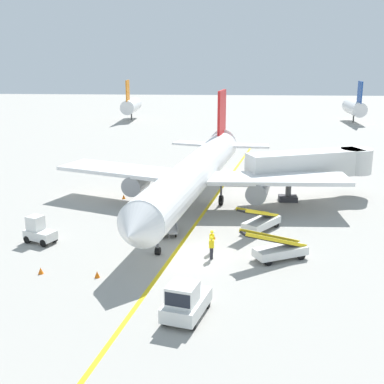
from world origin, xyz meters
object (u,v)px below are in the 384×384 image
object	(u,v)px
ground_crew_wing_walker	(212,240)
safety_cone_nose_left	(124,197)
pushback_tug	(185,301)
safety_cone_wingtip_right	(41,271)
baggage_tug_near_wing	(39,231)
jet_bridge	(318,164)
belt_loader_aft_hold	(279,249)
safety_cone_wingtip_left	(213,236)
safety_cone_nose_right	(97,274)
belt_loader_forward_hold	(261,221)
ground_crew_marshaller	(211,247)
airliner	(195,173)
safety_cone_tail_area	(150,211)
baggage_cart_loaded	(167,228)

from	to	relation	value
ground_crew_wing_walker	safety_cone_nose_left	xyz separation A→B (m)	(-9.25, 13.74, -0.69)
pushback_tug	safety_cone_nose_left	bearing A→B (deg)	108.95
safety_cone_wingtip_right	baggage_tug_near_wing	bearing A→B (deg)	110.74
jet_bridge	baggage_tug_near_wing	world-z (taller)	jet_bridge
belt_loader_aft_hold	safety_cone_wingtip_left	distance (m)	6.14
baggage_tug_near_wing	safety_cone_nose_left	distance (m)	13.28
pushback_tug	safety_cone_nose_right	distance (m)	7.87
pushback_tug	safety_cone_wingtip_right	xyz separation A→B (m)	(-10.03, 5.19, -0.77)
belt_loader_forward_hold	safety_cone_nose_right	bearing A→B (deg)	-138.32
jet_bridge	ground_crew_marshaller	distance (m)	19.51
ground_crew_wing_walker	jet_bridge	bearing A→B (deg)	56.34
jet_bridge	pushback_tug	xyz separation A→B (m)	(-11.30, -24.94, -2.55)
airliner	pushback_tug	xyz separation A→B (m)	(0.67, -20.87, -2.42)
safety_cone_wingtip_left	safety_cone_wingtip_right	bearing A→B (deg)	-146.86
ground_crew_wing_walker	safety_cone_wingtip_right	bearing A→B (deg)	-157.88
belt_loader_forward_hold	safety_cone_nose_right	xyz separation A→B (m)	(-11.23, -10.00, -0.56)
jet_bridge	belt_loader_aft_hold	size ratio (longest dim) A/B	2.58
jet_bridge	safety_cone_nose_right	world-z (taller)	jet_bridge
airliner	safety_cone_nose_right	xyz separation A→B (m)	(-5.48, -16.02, -3.20)
baggage_tug_near_wing	safety_cone_tail_area	bearing A→B (deg)	47.45
safety_cone_tail_area	belt_loader_aft_hold	bearing A→B (deg)	-43.98
airliner	safety_cone_nose_right	size ratio (longest dim) A/B	80.07
baggage_tug_near_wing	ground_crew_marshaller	bearing A→B (deg)	-10.29
safety_cone_wingtip_left	ground_crew_marshaller	bearing A→B (deg)	-90.55
safety_cone_nose_right	pushback_tug	bearing A→B (deg)	-38.30
safety_cone_wingtip_left	safety_cone_tail_area	world-z (taller)	same
baggage_cart_loaded	safety_cone_wingtip_right	xyz separation A→B (m)	(-7.49, -8.41, -0.25)
belt_loader_forward_hold	safety_cone_nose_left	xyz separation A→B (m)	(-13.15, 8.63, -0.56)
safety_cone_nose_right	safety_cone_wingtip_left	bearing A→B (deg)	46.15
ground_crew_wing_walker	safety_cone_wingtip_right	distance (m)	12.12
belt_loader_forward_hold	airliner	bearing A→B (deg)	133.73
airliner	belt_loader_aft_hold	distance (m)	14.14
ground_crew_wing_walker	safety_cone_wingtip_left	xyz separation A→B (m)	(0.05, 2.80, -0.69)
baggage_tug_near_wing	ground_crew_marshaller	world-z (taller)	baggage_tug_near_wing
jet_bridge	safety_cone_wingtip_left	bearing A→B (deg)	-129.08
ground_crew_wing_walker	safety_cone_wingtip_left	bearing A→B (deg)	88.93
belt_loader_aft_hold	baggage_cart_loaded	distance (m)	9.84
baggage_tug_near_wing	baggage_cart_loaded	world-z (taller)	baggage_tug_near_wing
baggage_tug_near_wing	belt_loader_aft_hold	bearing A→B (deg)	-6.98
baggage_cart_loaded	safety_cone_wingtip_right	world-z (taller)	baggage_cart_loaded
baggage_tug_near_wing	pushback_tug	bearing A→B (deg)	-41.77
ground_crew_wing_walker	safety_cone_tail_area	size ratio (longest dim) A/B	3.86
baggage_tug_near_wing	safety_cone_tail_area	distance (m)	11.03
baggage_tug_near_wing	belt_loader_aft_hold	size ratio (longest dim) A/B	0.54
ground_crew_marshaller	safety_cone_tail_area	distance (m)	12.12
ground_crew_wing_walker	safety_cone_nose_left	size ratio (longest dim) A/B	3.86
belt_loader_forward_hold	ground_crew_marshaller	distance (m)	7.50
ground_crew_marshaller	safety_cone_nose_right	xyz separation A→B (m)	(-7.35, -3.59, -0.69)
jet_bridge	ground_crew_wing_walker	distance (m)	18.44
safety_cone_nose_left	safety_cone_wingtip_right	bearing A→B (deg)	-96.13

